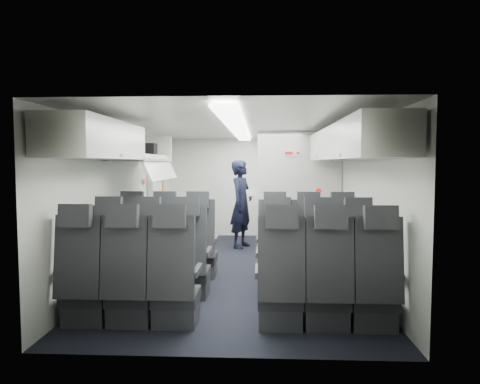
# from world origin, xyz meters

# --- Properties ---
(cabin_shell) EXTENTS (3.41, 6.01, 2.16)m
(cabin_shell) POSITION_xyz_m (0.00, 0.00, 1.12)
(cabin_shell) COLOR black
(cabin_shell) RESTS_ON ground
(seat_row_front) EXTENTS (3.33, 0.56, 1.24)m
(seat_row_front) POSITION_xyz_m (-0.00, -0.53, 0.40)
(seat_row_front) COLOR black
(seat_row_front) RESTS_ON cabin_shell
(seat_row_mid) EXTENTS (3.33, 0.56, 1.24)m
(seat_row_mid) POSITION_xyz_m (-0.00, -1.43, 0.40)
(seat_row_mid) COLOR black
(seat_row_mid) RESTS_ON cabin_shell
(seat_row_rear) EXTENTS (3.33, 0.56, 1.24)m
(seat_row_rear) POSITION_xyz_m (-0.00, -2.33, 0.40)
(seat_row_rear) COLOR black
(seat_row_rear) RESTS_ON cabin_shell
(overhead_bin_left_rear) EXTENTS (0.53, 1.80, 0.40)m
(overhead_bin_left_rear) POSITION_xyz_m (-1.40, -2.00, 1.86)
(overhead_bin_left_rear) COLOR silver
(overhead_bin_left_rear) RESTS_ON cabin_shell
(overhead_bin_left_front_open) EXTENTS (0.64, 1.70, 0.72)m
(overhead_bin_left_front_open) POSITION_xyz_m (-1.44, -0.25, 1.74)
(overhead_bin_left_front_open) COLOR #9E9E93
(overhead_bin_left_front_open) RESTS_ON cabin_shell
(overhead_bin_right_rear) EXTENTS (0.53, 1.80, 0.40)m
(overhead_bin_right_rear) POSITION_xyz_m (1.40, -2.00, 1.86)
(overhead_bin_right_rear) COLOR silver
(overhead_bin_right_rear) RESTS_ON cabin_shell
(overhead_bin_right_front) EXTENTS (0.53, 1.70, 0.40)m
(overhead_bin_right_front) POSITION_xyz_m (1.40, -0.25, 1.86)
(overhead_bin_right_front) COLOR silver
(overhead_bin_right_front) RESTS_ON cabin_shell
(bulkhead_partition) EXTENTS (1.40, 0.15, 2.13)m
(bulkhead_partition) POSITION_xyz_m (0.98, 0.80, 1.08)
(bulkhead_partition) COLOR silver
(bulkhead_partition) RESTS_ON cabin_shell
(galley_unit) EXTENTS (0.85, 0.52, 1.90)m
(galley_unit) POSITION_xyz_m (0.95, 2.72, 0.95)
(galley_unit) COLOR #939399
(galley_unit) RESTS_ON cabin_shell
(boarding_door) EXTENTS (0.12, 1.27, 1.86)m
(boarding_door) POSITION_xyz_m (-1.64, 1.55, 0.95)
(boarding_door) COLOR silver
(boarding_door) RESTS_ON cabin_shell
(flight_attendant) EXTENTS (0.60, 0.72, 1.67)m
(flight_attendant) POSITION_xyz_m (-0.03, 1.68, 0.84)
(flight_attendant) COLOR black
(flight_attendant) RESTS_ON ground
(carry_on_bag) EXTENTS (0.36, 0.25, 0.21)m
(carry_on_bag) POSITION_xyz_m (-1.44, 0.00, 1.81)
(carry_on_bag) COLOR black
(carry_on_bag) RESTS_ON overhead_bin_left_front_open
(papers) EXTENTS (0.20, 0.03, 0.14)m
(papers) POSITION_xyz_m (0.16, 1.63, 1.06)
(papers) COLOR white
(papers) RESTS_ON flight_attendant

